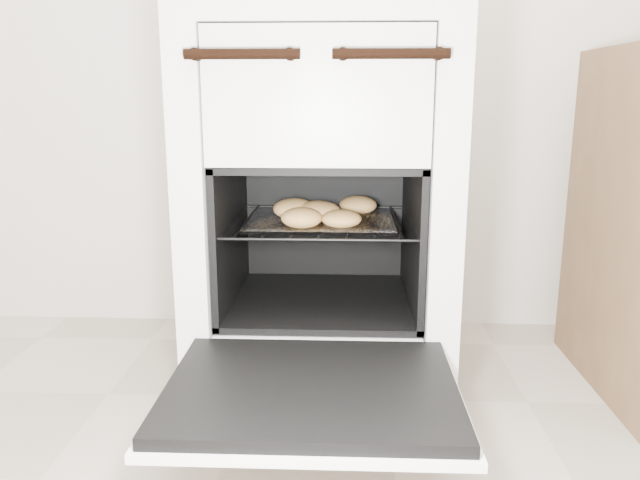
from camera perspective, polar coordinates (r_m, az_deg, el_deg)
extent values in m
cube|color=white|center=(1.53, 0.24, 3.45)|extent=(0.58, 0.62, 0.89)
cylinder|color=black|center=(1.20, -7.16, 16.52)|extent=(0.21, 0.02, 0.02)
cylinder|color=black|center=(1.18, 6.51, 16.58)|extent=(0.21, 0.02, 0.02)
cube|color=black|center=(1.12, -0.76, -13.44)|extent=(0.50, 0.39, 0.02)
cube|color=white|center=(1.13, -0.76, -14.23)|extent=(0.52, 0.41, 0.02)
cylinder|color=black|center=(1.48, -7.97, 1.79)|extent=(0.01, 0.41, 0.01)
cylinder|color=black|center=(1.47, 8.31, 1.66)|extent=(0.01, 0.41, 0.01)
cylinder|color=black|center=(1.27, -0.22, 0.01)|extent=(0.42, 0.01, 0.01)
cylinder|color=black|center=(1.65, 0.39, 3.07)|extent=(0.42, 0.01, 0.01)
cylinder|color=black|center=(1.48, -6.67, 1.78)|extent=(0.01, 0.39, 0.01)
cylinder|color=black|center=(1.47, -4.42, 1.77)|extent=(0.01, 0.39, 0.01)
cylinder|color=black|center=(1.46, -2.15, 1.76)|extent=(0.01, 0.39, 0.01)
cylinder|color=black|center=(1.46, 0.13, 1.74)|extent=(0.01, 0.39, 0.01)
cylinder|color=black|center=(1.46, 2.42, 1.72)|extent=(0.01, 0.39, 0.01)
cylinder|color=black|center=(1.46, 4.70, 1.70)|extent=(0.01, 0.39, 0.01)
cylinder|color=black|center=(1.46, 6.99, 1.67)|extent=(0.01, 0.39, 0.01)
cube|color=silver|center=(1.44, 0.10, 1.82)|extent=(0.33, 0.29, 0.01)
ellipsoid|color=tan|center=(1.41, -0.16, 2.68)|extent=(0.14, 0.14, 0.04)
ellipsoid|color=tan|center=(1.43, -2.37, 2.88)|extent=(0.12, 0.12, 0.05)
ellipsoid|color=tan|center=(1.50, 3.49, 3.23)|extent=(0.10, 0.10, 0.04)
ellipsoid|color=tan|center=(1.34, -1.69, 2.05)|extent=(0.11, 0.11, 0.04)
ellipsoid|color=tan|center=(1.34, 1.96, 1.97)|extent=(0.12, 0.12, 0.04)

